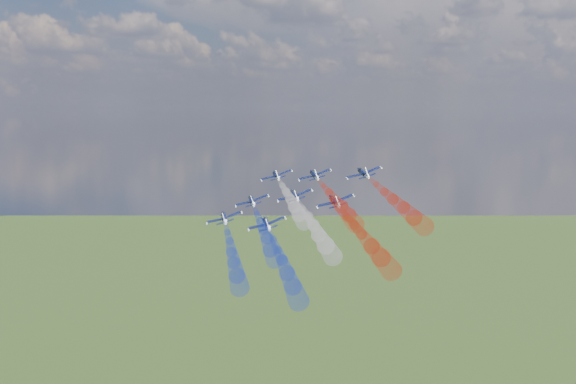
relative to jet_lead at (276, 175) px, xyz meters
The scene contains 16 objects.
jet_lead is the anchor object (origin of this frame).
trail_lead 25.17m from the jet_lead, 54.27° to the right, with size 3.82×40.21×3.82m, color white, non-canonical shape.
jet_inner_left 15.31m from the jet_lead, 87.84° to the right, with size 9.18×11.47×3.06m, color black, non-canonical shape.
trail_inner_left 38.73m from the jet_lead, 66.40° to the right, with size 3.82×40.21×3.82m, color #1831D1, non-canonical shape.
jet_inner_right 13.54m from the jet_lead, 14.03° to the right, with size 9.18×11.47×3.06m, color black, non-canonical shape.
trail_inner_right 36.41m from the jet_lead, 40.38° to the right, with size 3.82×40.21×3.82m, color red, non-canonical shape.
jet_outer_left 28.48m from the jet_lead, 89.35° to the right, with size 9.18×11.47×3.06m, color black, non-canonical shape.
trail_outer_left 51.13m from the jet_lead, 72.64° to the right, with size 3.82×40.21×3.82m, color #1831D1, non-canonical shape.
jet_center_third 21.75m from the jet_lead, 49.87° to the right, with size 9.18×11.47×3.06m, color black, non-canonical shape.
trail_center_third 46.89m from the jet_lead, 52.23° to the right, with size 3.82×40.21×3.82m, color white, non-canonical shape.
jet_outer_right 30.04m from the jet_lead, 16.26° to the right, with size 9.18×11.47×3.06m, color black, non-canonical shape.
trail_outer_right 51.93m from the jet_lead, 33.48° to the right, with size 3.82×40.21×3.82m, color red, non-canonical shape.
jet_rear_left 34.83m from the jet_lead, 65.66° to the right, with size 9.18×11.47×3.06m, color black, non-canonical shape.
trail_rear_left 59.66m from the jet_lead, 60.84° to the right, with size 3.82×40.21×3.82m, color #1831D1, non-canonical shape.
jet_rear_right 35.98m from the jet_lead, 40.02° to the right, with size 9.18×11.47×3.06m, color black, non-canonical shape.
trail_rear_right 60.68m from the jet_lead, 45.86° to the right, with size 3.82×40.21×3.82m, color red, non-canonical shape.
Camera 1 is at (90.32, -168.34, 151.55)m, focal length 44.09 mm.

